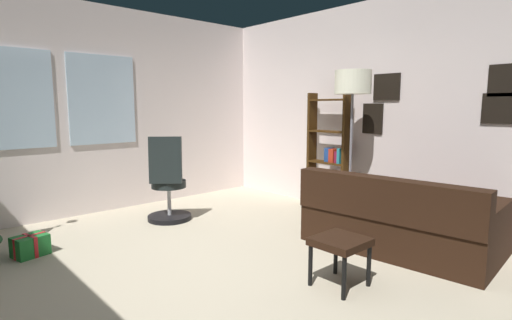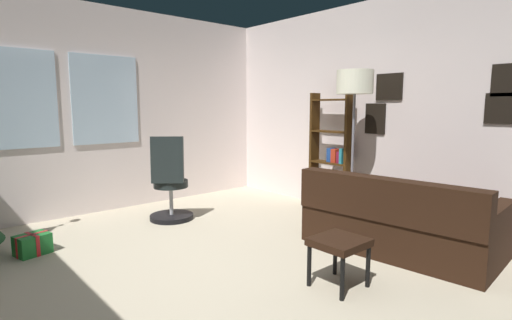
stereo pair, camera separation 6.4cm
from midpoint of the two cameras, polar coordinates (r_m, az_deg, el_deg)
ground_plane at (r=3.59m, az=-4.31°, el=-17.20°), size 5.34×5.71×0.10m
wall_back_with_windows at (r=5.84m, az=-22.16°, el=6.74°), size 5.34×0.12×2.82m
wall_right_with_frames at (r=5.35m, az=19.67°, el=6.76°), size 0.12×5.71×2.82m
couch at (r=4.42m, az=21.94°, el=-8.38°), size 1.71×1.89×0.79m
footstool at (r=3.34m, az=12.48°, el=-12.05°), size 0.40×0.39×0.41m
gift_box_green at (r=4.57m, az=-29.25°, el=-10.60°), size 0.34×0.29×0.21m
office_chair at (r=5.17m, az=-11.99°, el=-3.97°), size 0.59×0.59×1.10m
bookshelf at (r=5.59m, az=11.17°, el=0.08°), size 0.18×0.64×1.65m
floor_lamp at (r=4.92m, az=14.45°, el=9.74°), size 0.43×0.43×1.89m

